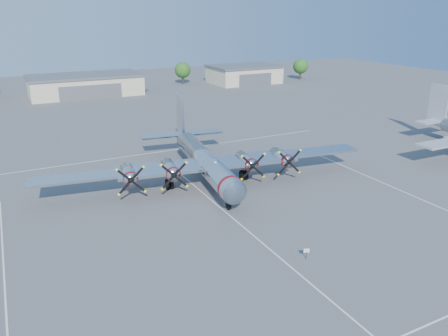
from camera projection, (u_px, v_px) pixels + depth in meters
name	position (u px, v px, depth m)	size (l,w,h in m)	color
ground	(229.00, 215.00, 47.14)	(260.00, 260.00, 0.00)	#505053
parking_lines	(236.00, 221.00, 45.67)	(60.00, 50.08, 0.01)	silver
hangar_center	(85.00, 85.00, 115.09)	(28.60, 14.60, 5.40)	#BBB595
hangar_east	(244.00, 74.00, 135.56)	(20.60, 14.60, 5.40)	#BBB595
tree_east	(183.00, 70.00, 132.45)	(4.80, 4.80, 6.64)	#382619
tree_far_east	(300.00, 66.00, 141.94)	(4.80, 4.80, 6.64)	#382619
main_bomber_b29	(204.00, 179.00, 57.16)	(41.82, 28.61, 9.25)	silver
info_placard	(306.00, 252.00, 38.45)	(0.50, 0.23, 1.00)	black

